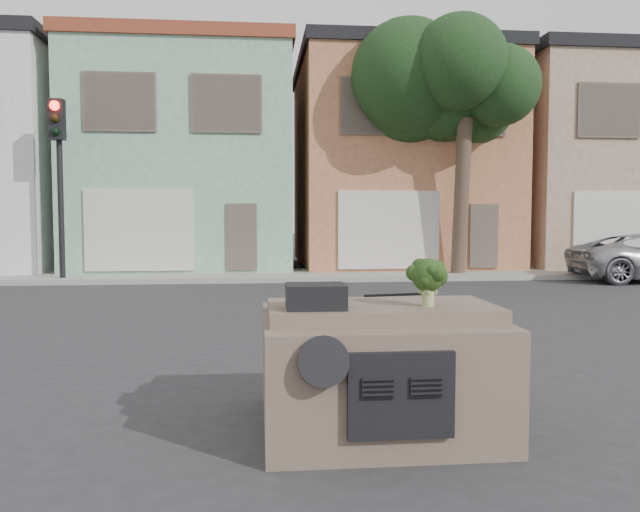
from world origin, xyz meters
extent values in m
plane|color=#303033|center=(0.00, 0.00, 0.00)|extent=(120.00, 120.00, 0.00)
cube|color=gray|center=(0.00, 10.50, 0.07)|extent=(40.00, 3.00, 0.15)
cube|color=#8AB597|center=(-3.50, 14.50, 3.77)|extent=(7.20, 8.20, 7.55)
cube|color=#B9734E|center=(4.00, 14.50, 3.77)|extent=(7.20, 8.20, 7.55)
cube|color=tan|center=(11.50, 14.50, 3.77)|extent=(7.20, 8.20, 7.55)
cube|color=black|center=(-6.50, 9.50, 2.55)|extent=(0.40, 0.40, 5.10)
cube|color=#1B3718|center=(5.00, 9.80, 4.25)|extent=(4.40, 4.00, 8.50)
cube|color=brown|center=(0.00, -3.00, 0.56)|extent=(2.00, 1.80, 1.12)
cube|color=black|center=(-0.58, -3.35, 1.22)|extent=(0.48, 0.38, 0.20)
cube|color=black|center=(0.28, -2.62, 1.13)|extent=(0.69, 0.15, 0.02)
cube|color=#1B3210|center=(0.36, -3.32, 1.33)|extent=(0.47, 0.47, 0.41)
camera|label=1|loc=(-1.04, -8.37, 1.87)|focal=35.00mm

